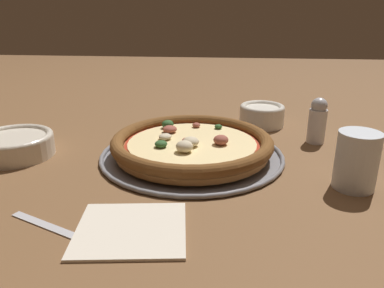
{
  "coord_description": "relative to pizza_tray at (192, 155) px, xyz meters",
  "views": [
    {
      "loc": [
        -0.07,
        0.66,
        0.27
      ],
      "look_at": [
        0.0,
        0.0,
        0.03
      ],
      "focal_mm": 35.0,
      "sensor_mm": 36.0,
      "label": 1
    }
  ],
  "objects": [
    {
      "name": "ground_plane",
      "position": [
        0.0,
        0.0,
        -0.0
      ],
      "size": [
        3.0,
        3.0,
        0.0
      ],
      "primitive_type": "plane",
      "color": "brown"
    },
    {
      "name": "pizza_tray",
      "position": [
        0.0,
        0.0,
        0.0
      ],
      "size": [
        0.35,
        0.35,
        0.01
      ],
      "color": "gray",
      "rests_on": "ground_plane"
    },
    {
      "name": "pizza",
      "position": [
        0.0,
        -0.0,
        0.02
      ],
      "size": [
        0.31,
        0.31,
        0.04
      ],
      "color": "#BC7F42",
      "rests_on": "pizza_tray"
    },
    {
      "name": "bowl_near",
      "position": [
        -0.15,
        -0.22,
        0.02
      ],
      "size": [
        0.11,
        0.11,
        0.05
      ],
      "color": "silver",
      "rests_on": "ground_plane"
    },
    {
      "name": "bowl_far",
      "position": [
        0.34,
        0.03,
        0.02
      ],
      "size": [
        0.15,
        0.15,
        0.04
      ],
      "color": "beige",
      "rests_on": "ground_plane"
    },
    {
      "name": "drinking_cup",
      "position": [
        -0.27,
        0.1,
        0.04
      ],
      "size": [
        0.07,
        0.07,
        0.09
      ],
      "color": "silver",
      "rests_on": "ground_plane"
    },
    {
      "name": "napkin",
      "position": [
        0.05,
        0.26,
        -0.0
      ],
      "size": [
        0.16,
        0.14,
        0.01
      ],
      "rotation": [
        0.0,
        0.0,
        0.12
      ],
      "color": "beige",
      "rests_on": "ground_plane"
    },
    {
      "name": "fork",
      "position": [
        0.13,
        0.28,
        -0.0
      ],
      "size": [
        0.18,
        0.09,
        0.0
      ],
      "rotation": [
        0.0,
        0.0,
        9.01
      ],
      "color": "#B7B7BC",
      "rests_on": "ground_plane"
    },
    {
      "name": "pepper_shaker",
      "position": [
        -0.25,
        -0.11,
        0.04
      ],
      "size": [
        0.04,
        0.04,
        0.1
      ],
      "color": "silver",
      "rests_on": "ground_plane"
    }
  ]
}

